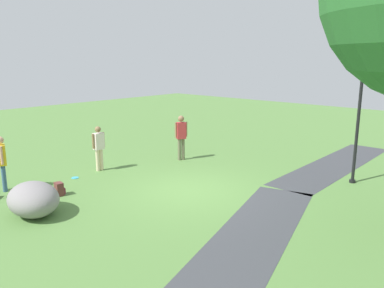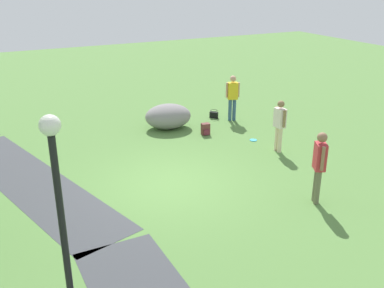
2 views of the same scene
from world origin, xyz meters
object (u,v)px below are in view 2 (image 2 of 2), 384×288
object	(u,v)px
backpack_by_boulder	(206,129)
frisbee_on_grass	(253,140)
passerby_on_path	(280,122)
handbag_on_grass	(214,114)
lamp_post	(61,212)
woman_with_handbag	(233,95)
lawn_boulder	(168,116)
man_near_boulder	(319,162)

from	to	relation	value
backpack_by_boulder	frisbee_on_grass	bearing A→B (deg)	-136.36
passerby_on_path	handbag_on_grass	size ratio (longest dim) A/B	4.27
lamp_post	woman_with_handbag	size ratio (longest dim) A/B	2.10
lawn_boulder	backpack_by_boulder	distance (m)	1.51
lawn_boulder	frisbee_on_grass	xyz separation A→B (m)	(-2.42, -2.04, -0.43)
lamp_post	frisbee_on_grass	size ratio (longest dim) A/B	15.22
lamp_post	woman_with_handbag	bearing A→B (deg)	-43.77
woman_with_handbag	passerby_on_path	xyz separation A→B (m)	(-3.27, 0.31, -0.05)
woman_with_handbag	man_near_boulder	size ratio (longest dim) A/B	0.95
lamp_post	passerby_on_path	xyz separation A→B (m)	(4.78, -7.40, -1.27)
lawn_boulder	passerby_on_path	distance (m)	4.20
woman_with_handbag	man_near_boulder	distance (m)	6.53
man_near_boulder	passerby_on_path	distance (m)	3.31
man_near_boulder	frisbee_on_grass	size ratio (longest dim) A/B	7.63
handbag_on_grass	frisbee_on_grass	distance (m)	2.71
lamp_post	passerby_on_path	bearing A→B (deg)	-57.13
lamp_post	passerby_on_path	distance (m)	8.90
frisbee_on_grass	woman_with_handbag	bearing A→B (deg)	-12.28
man_near_boulder	handbag_on_grass	bearing A→B (deg)	-8.51
lawn_boulder	frisbee_on_grass	distance (m)	3.19
man_near_boulder	passerby_on_path	xyz separation A→B (m)	(3.09, -1.18, -0.11)
frisbee_on_grass	lawn_boulder	bearing A→B (deg)	40.08
lawn_boulder	lamp_post	bearing A→B (deg)	147.96
lawn_boulder	frisbee_on_grass	size ratio (longest dim) A/B	7.71
man_near_boulder	handbag_on_grass	size ratio (longest dim) A/B	4.70
handbag_on_grass	backpack_by_boulder	xyz separation A→B (m)	(-1.49, 1.16, 0.05)
lamp_post	frisbee_on_grass	bearing A→B (deg)	-50.82
lamp_post	frisbee_on_grass	distance (m)	9.61
lawn_boulder	man_near_boulder	distance (m)	6.73
passerby_on_path	backpack_by_boulder	size ratio (longest dim) A/B	4.10
lawn_boulder	woman_with_handbag	world-z (taller)	woman_with_handbag
woman_with_handbag	handbag_on_grass	xyz separation A→B (m)	(0.56, 0.46, -0.86)
lamp_post	backpack_by_boulder	bearing A→B (deg)	-40.52
lamp_post	man_near_boulder	size ratio (longest dim) A/B	1.99
passerby_on_path	handbag_on_grass	bearing A→B (deg)	2.23
woman_with_handbag	frisbee_on_grass	size ratio (longest dim) A/B	7.26
man_near_boulder	passerby_on_path	world-z (taller)	man_near_boulder
handbag_on_grass	frisbee_on_grass	size ratio (longest dim) A/B	1.62
man_near_boulder	backpack_by_boulder	world-z (taller)	man_near_boulder
lawn_boulder	handbag_on_grass	bearing A→B (deg)	-82.01
passerby_on_path	frisbee_on_grass	size ratio (longest dim) A/B	6.92
man_near_boulder	backpack_by_boulder	xyz separation A→B (m)	(5.43, 0.13, -0.87)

